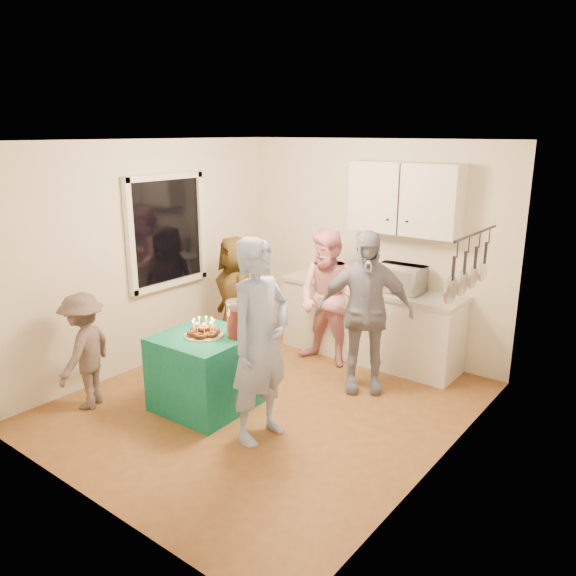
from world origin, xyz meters
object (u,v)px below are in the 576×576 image
Objects in this scene: microwave at (400,279)px; party_table at (205,371)px; man_birthday at (260,342)px; woman_back_right at (364,312)px; woman_back_left at (236,297)px; child_near_left at (84,351)px; woman_back_center at (328,298)px; punch_jar at (238,320)px; counter at (369,324)px.

microwave reaches higher than party_table.
man_birthday is at bearing -6.97° from party_table.
woman_back_left is at bearing 150.76° from woman_back_right.
woman_back_right is at bearing -5.78° from man_birthday.
woman_back_right reaches higher than woman_back_left.
woman_back_right is 2.85m from child_near_left.
woman_back_left is 0.92× the size of woman_back_center.
punch_jar is 1.35m from woman_back_right.
woman_back_left is 1.94m from child_near_left.
punch_jar is 0.19× the size of man_birthday.
microwave is 0.34× the size of woman_back_center.
man_birthday reaches higher than punch_jar.
child_near_left is (-1.97, -2.83, -0.47)m from microwave.
woman_back_left is (-0.69, 1.20, 0.36)m from party_table.
woman_back_left is at bearing 51.84° from man_birthday.
child_near_left is at bearing -71.68° from woman_back_left.
man_birthday is (0.16, -2.21, 0.49)m from counter.
counter is 2.59× the size of party_table.
counter is at bearing 6.92° from man_birthday.
man_birthday is 1.44m from woman_back_right.
man_birthday is 1.82m from woman_back_center.
child_near_left is at bearing -167.20° from woman_back_right.
counter is 0.66m from woman_back_center.
woman_back_center is 0.75m from woman_back_right.
punch_jar is at bearing 64.18° from man_birthday.
woman_back_center is at bearing 87.54° from punch_jar.
child_near_left reaches higher than punch_jar.
counter is at bearing 124.96° from child_near_left.
woman_back_center reaches higher than punch_jar.
counter is 6.47× the size of punch_jar.
party_table is at bearing -118.65° from microwave.
counter is 0.98m from woman_back_right.
party_table is 1.21m from child_near_left.
punch_jar reaches higher than counter.
child_near_left is at bearing -119.52° from counter.
microwave is 2.44m from party_table.
child_near_left reaches higher than counter.
punch_jar is at bearing 32.46° from party_table.
woman_back_right is 1.46× the size of child_near_left.
counter is 2.27m from man_birthday.
child_near_left is at bearing -143.91° from punch_jar.
punch_jar is at bearing -92.87° from woman_back_center.
party_table is 0.72× the size of child_near_left.
woman_back_center is (0.35, 1.65, 0.43)m from party_table.
counter is 3.25m from child_near_left.
punch_jar is 1.48m from woman_back_center.
microwave is 3.48m from child_near_left.
microwave is at bearing 69.18° from punch_jar.
woman_back_right reaches higher than party_table.
man_birthday is 1.14× the size of woman_back_center.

